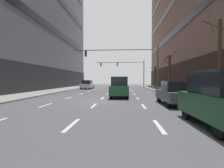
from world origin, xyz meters
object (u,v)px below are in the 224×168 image
Objects in this scene: pedestrian_1 at (207,87)px; traffic_signal_0 at (130,59)px; pedestrian_0 at (164,84)px; car_parked_1 at (175,93)px; street_tree_1 at (219,59)px; traffic_signal_1 at (126,67)px; car_driving_2 at (120,87)px; car_driving_0 at (87,85)px; street_tree_0 at (155,76)px; street_tree_2 at (169,72)px; taxi_driving_1 at (122,84)px; car_parked_0 at (222,99)px.

traffic_signal_0 is at bearing 128.59° from pedestrian_1.
traffic_signal_0 reaches higher than pedestrian_0.
car_parked_1 is 3.52m from street_tree_1.
traffic_signal_1 reaches higher than pedestrian_1.
traffic_signal_1 reaches higher than car_driving_2.
street_tree_0 is (13.07, 1.91, 1.62)m from car_driving_0.
car_driving_0 is at bearing 167.78° from pedestrian_0.
street_tree_1 is at bearing -80.37° from traffic_signal_1.
street_tree_0 is 0.81× the size of street_tree_2.
pedestrian_0 is at bearing -66.20° from traffic_signal_1.
car_parked_0 is at bearing -83.96° from taxi_driving_1.
traffic_signal_0 is at bearing -85.71° from taxi_driving_1.
car_driving_0 is 0.73× the size of street_tree_1.
pedestrian_1 is at bearing -75.05° from street_tree_2.
street_tree_1 is (6.53, -5.43, 2.07)m from car_driving_2.
pedestrian_1 is at bearing -84.13° from street_tree_0.
street_tree_0 reaches higher than car_driving_0.
car_parked_0 is 37.58m from traffic_signal_1.
traffic_signal_1 reaches higher than car_parked_1.
street_tree_0 is 10.76m from street_tree_2.
traffic_signal_0 is 8.01m from pedestrian_0.
street_tree_0 is 17.81m from pedestrian_1.
street_tree_2 is at bearing -95.76° from pedestrian_0.
taxi_driving_1 is 32.63m from street_tree_1.
car_parked_1 is 31.82m from traffic_signal_1.
street_tree_0 is 3.01× the size of pedestrian_0.
traffic_signal_0 reaches higher than traffic_signal_1.
street_tree_1 reaches higher than street_tree_2.
street_tree_0 reaches higher than pedestrian_0.
street_tree_1 is at bearing -108.33° from pedestrian_1.
car_parked_0 reaches higher than car_driving_2.
pedestrian_1 is (4.45, 4.93, 0.28)m from car_parked_1.
car_driving_0 is 0.99× the size of street_tree_0.
pedestrian_1 is at bearing 71.67° from street_tree_1.
street_tree_0 is (5.48, -8.84, -2.41)m from traffic_signal_1.
traffic_signal_1 is 10.67m from street_tree_0.
car_driving_0 is 13.31m from street_tree_0.
traffic_signal_1 is at bearing 105.38° from pedestrian_1.
car_driving_0 is at bearing 112.27° from car_driving_2.
taxi_driving_1 is 17.97m from traffic_signal_0.
street_tree_1 is 18.50m from pedestrian_0.
taxi_driving_1 is at bearing 97.16° from car_parked_1.
traffic_signal_0 is at bearing -41.42° from car_driving_0.
pedestrian_1 reaches higher than car_driving_0.
car_parked_1 is 2.89× the size of pedestrian_0.
car_parked_0 is 0.36× the size of traffic_signal_1.
car_driving_0 is at bearing 145.84° from street_tree_2.
taxi_driving_1 is at bearing -170.22° from traffic_signal_1.
traffic_signal_0 is (1.31, -17.46, 4.03)m from taxi_driving_1.
traffic_signal_0 reaches higher than taxi_driving_1.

